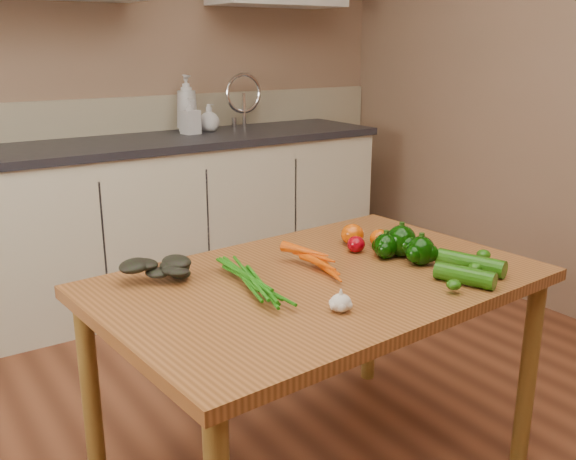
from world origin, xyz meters
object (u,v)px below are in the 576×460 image
Objects in this scene: tomato_a at (356,244)px; tomato_b at (352,234)px; table at (319,301)px; zucchini_a at (471,263)px; pepper_c at (421,251)px; tomato_c at (380,238)px; garlic_bulb at (341,303)px; soap_bottle_c at (209,118)px; pepper_b at (401,241)px; soap_bottle_b at (190,116)px; pepper_a at (386,246)px; zucchini_b at (465,276)px; leafy_greens at (159,267)px; soap_bottle_a at (187,103)px; carrot_bunch at (296,266)px.

tomato_b reaches higher than tomato_a.
table is 6.50× the size of zucchini_a.
pepper_c reaches higher than tomato_c.
pepper_c reaches higher than garlic_bulb.
soap_bottle_c reaches higher than pepper_b.
soap_bottle_b reaches higher than tomato_a.
soap_bottle_b reaches higher than pepper_a.
pepper_b is 1.26× the size of tomato_b.
zucchini_b is at bearing -5.97° from garlic_bulb.
soap_bottle_c is 2.67× the size of garlic_bulb.
zucchini_b is (0.03, -0.31, -0.01)m from pepper_a.
leafy_greens is at bearing 157.79° from pepper_c.
soap_bottle_b is (0.45, 1.83, 0.37)m from table.
soap_bottle_a reaches higher than tomato_a.
pepper_c is at bearing -23.41° from carrot_bunch.
soap_bottle_b reaches higher than garlic_bulb.
soap_bottle_c is 1.95m from carrot_bunch.
leafy_greens is at bearing -163.34° from soap_bottle_c.
garlic_bulb is at bearing -160.76° from pepper_c.
table is at bearing -101.72° from soap_bottle_a.
garlic_bulb is (-0.11, -0.24, 0.10)m from table.
tomato_b is at bearing 99.52° from pepper_c.
table is 7.79× the size of zucchini_b.
soap_bottle_c is at bearing 80.85° from pepper_a.
soap_bottle_b is 2.07m from zucchini_a.
garlic_bulb is at bearing 174.03° from zucchini_b.
zucchini_b is (0.37, -0.34, -0.01)m from carrot_bunch.
tomato_b is at bearing 47.93° from garlic_bulb.
soap_bottle_c is 1.89m from pepper_a.
soap_bottle_a is 3.49× the size of pepper_c.
zucchini_a is at bearing -73.26° from pepper_b.
soap_bottle_b is 0.93× the size of zucchini_a.
leafy_greens reaches higher than carrot_bunch.
carrot_bunch is at bearing 138.09° from zucchini_b.
tomato_a is 0.39m from zucchini_a.
leafy_greens is (-0.91, -1.73, -0.30)m from soap_bottle_a.
tomato_c reaches higher than tomato_a.
table is at bearing 65.65° from garlic_bulb.
leafy_greens is 2.32× the size of pepper_a.
carrot_bunch reaches higher than tomato_a.
soap_bottle_c is 1.90× the size of tomato_b.
garlic_bulb is at bearing -113.17° from soap_bottle_b.
soap_bottle_a is 1.80× the size of zucchini_b.
tomato_a reaches higher than zucchini_b.
pepper_a is (0.40, 0.27, 0.02)m from garlic_bulb.
zucchini_b is (-0.10, -0.06, -0.00)m from zucchini_a.
pepper_a is 1.01× the size of tomato_b.
carrot_bunch is 0.41m from tomato_c.
table is 0.37m from tomato_b.
pepper_a is at bearing 169.31° from pepper_b.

